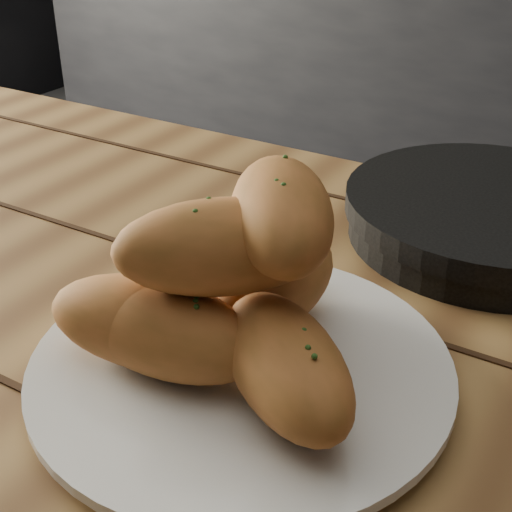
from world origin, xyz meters
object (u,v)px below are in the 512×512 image
at_px(table, 241,470).
at_px(plate, 241,369).
at_px(bread_rolls, 227,295).
at_px(skillet, 494,217).

xyz_separation_m(table, plate, (0.01, -0.01, 0.11)).
bearing_deg(bread_rolls, table, 95.54).
relative_size(table, skillet, 3.64).
xyz_separation_m(plate, skillet, (0.09, 0.30, 0.01)).
bearing_deg(table, plate, -52.84).
height_order(table, skillet, skillet).
height_order(plate, bread_rolls, bread_rolls).
xyz_separation_m(bread_rolls, skillet, (0.10, 0.31, -0.05)).
bearing_deg(skillet, plate, -106.94).
relative_size(table, bread_rolls, 5.93).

